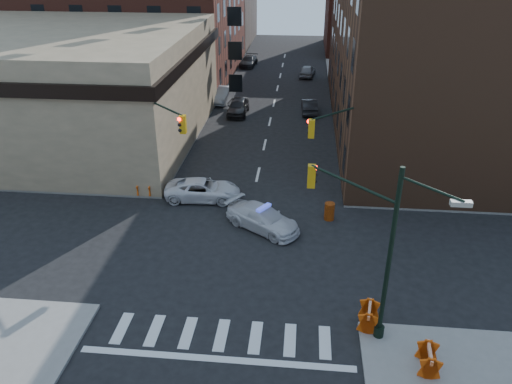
% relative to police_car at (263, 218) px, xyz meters
% --- Properties ---
extents(ground, '(140.00, 140.00, 0.00)m').
position_rel_police_car_xyz_m(ground, '(-1.01, -2.39, -0.69)').
color(ground, black).
rests_on(ground, ground).
extents(sidewalk_nw, '(34.00, 54.50, 0.15)m').
position_rel_police_car_xyz_m(sidewalk_nw, '(-24.01, 30.36, -0.62)').
color(sidewalk_nw, gray).
rests_on(sidewalk_nw, ground).
extents(sidewalk_ne, '(34.00, 54.50, 0.15)m').
position_rel_police_car_xyz_m(sidewalk_ne, '(21.99, 30.36, -0.62)').
color(sidewalk_ne, gray).
rests_on(sidewalk_ne, ground).
extents(bank_building, '(22.00, 22.00, 9.00)m').
position_rel_police_car_xyz_m(bank_building, '(-18.01, 14.11, 3.81)').
color(bank_building, tan).
rests_on(bank_building, ground).
extents(commercial_row_ne, '(14.00, 34.00, 14.00)m').
position_rel_police_car_xyz_m(commercial_row_ne, '(11.99, 20.11, 6.31)').
color(commercial_row_ne, '#533421').
rests_on(commercial_row_ne, ground).
extents(filler_ne, '(16.00, 16.00, 12.00)m').
position_rel_police_car_xyz_m(filler_ne, '(12.99, 55.61, 5.31)').
color(filler_ne, '#57261B').
rests_on(filler_ne, ground).
extents(signal_pole_se, '(5.40, 5.27, 8.00)m').
position_rel_police_car_xyz_m(signal_pole_se, '(5.02, -7.91, 3.92)').
color(signal_pole_se, black).
rests_on(signal_pole_se, sidewalk_se).
extents(signal_pole_nw, '(3.58, 3.67, 8.00)m').
position_rel_police_car_xyz_m(signal_pole_nw, '(-6.86, 2.94, 3.64)').
color(signal_pole_nw, black).
rests_on(signal_pole_nw, sidewalk_nw).
extents(signal_pole_ne, '(3.67, 3.58, 8.00)m').
position_rel_police_car_xyz_m(signal_pole_ne, '(4.82, 2.96, 3.64)').
color(signal_pole_ne, black).
rests_on(signal_pole_ne, sidewalk_ne).
extents(tree_ne_near, '(3.00, 3.00, 4.85)m').
position_rel_police_car_xyz_m(tree_ne_near, '(6.49, 23.61, 2.79)').
color(tree_ne_near, black).
rests_on(tree_ne_near, sidewalk_ne).
extents(tree_ne_far, '(3.00, 3.00, 4.85)m').
position_rel_police_car_xyz_m(tree_ne_far, '(6.49, 31.61, 2.79)').
color(tree_ne_far, black).
rests_on(tree_ne_far, sidewalk_ne).
extents(police_car, '(5.05, 4.27, 1.39)m').
position_rel_police_car_xyz_m(police_car, '(0.00, 0.00, 0.00)').
color(police_car, silver).
rests_on(police_car, ground).
extents(pickup, '(5.05, 2.51, 1.37)m').
position_rel_police_car_xyz_m(pickup, '(-4.28, 3.41, -0.01)').
color(pickup, silver).
rests_on(pickup, ground).
extents(parked_car_wnear, '(1.90, 4.60, 1.56)m').
position_rel_police_car_xyz_m(parked_car_wnear, '(-4.31, 21.55, 0.09)').
color(parked_car_wnear, black).
rests_on(parked_car_wnear, ground).
extents(parked_car_wfar, '(2.16, 4.84, 1.54)m').
position_rel_police_car_xyz_m(parked_car_wfar, '(-6.48, 25.56, 0.08)').
color(parked_car_wfar, gray).
rests_on(parked_car_wfar, ground).
extents(parked_car_wdeep, '(2.33, 4.82, 1.35)m').
position_rel_police_car_xyz_m(parked_car_wdeep, '(-5.60, 42.45, -0.02)').
color(parked_car_wdeep, black).
rests_on(parked_car_wdeep, ground).
extents(parked_car_enear, '(1.71, 4.29, 1.39)m').
position_rel_police_car_xyz_m(parked_car_enear, '(2.68, 22.74, 0.00)').
color(parked_car_enear, black).
rests_on(parked_car_enear, ground).
extents(parked_car_efar, '(2.22, 4.37, 1.43)m').
position_rel_police_car_xyz_m(parked_car_efar, '(2.40, 37.52, 0.02)').
color(parked_car_efar, gray).
rests_on(parked_car_efar, ground).
extents(pedestrian_a, '(0.77, 0.70, 1.75)m').
position_rel_police_car_xyz_m(pedestrian_a, '(-11.68, 3.61, 0.33)').
color(pedestrian_a, black).
rests_on(pedestrian_a, sidewalk_nw).
extents(pedestrian_b, '(0.86, 0.71, 1.63)m').
position_rel_police_car_xyz_m(pedestrian_b, '(-13.51, 4.22, 0.27)').
color(pedestrian_b, black).
rests_on(pedestrian_b, sidewalk_nw).
extents(pedestrian_c, '(1.03, 0.63, 1.64)m').
position_rel_police_car_xyz_m(pedestrian_c, '(-13.68, 5.89, 0.27)').
color(pedestrian_c, black).
rests_on(pedestrian_c, sidewalk_nw).
extents(barrel_road, '(0.75, 0.75, 1.10)m').
position_rel_police_car_xyz_m(barrel_road, '(3.99, 1.51, -0.14)').
color(barrel_road, '#CF6709').
rests_on(barrel_road, ground).
extents(barrel_bank, '(0.57, 0.57, 0.90)m').
position_rel_police_car_xyz_m(barrel_bank, '(-6.51, 3.75, -0.24)').
color(barrel_bank, '#D35E09').
rests_on(barrel_bank, ground).
extents(barricade_se_a, '(0.90, 1.46, 1.02)m').
position_rel_police_car_xyz_m(barricade_se_a, '(5.39, -8.09, -0.03)').
color(barricade_se_a, '#DC430A').
rests_on(barricade_se_a, sidewalk_se).
extents(barricade_se_b, '(0.78, 1.38, 0.99)m').
position_rel_police_car_xyz_m(barricade_se_b, '(7.49, -10.42, -0.05)').
color(barricade_se_b, '#D6460A').
rests_on(barricade_se_b, sidewalk_se).
extents(barricade_nw_a, '(1.10, 0.56, 0.82)m').
position_rel_police_car_xyz_m(barricade_nw_a, '(-8.21, 3.31, -0.13)').
color(barricade_nw_a, red).
rests_on(barricade_nw_a, sidewalk_nw).
extents(barricade_nw_b, '(1.23, 0.80, 0.85)m').
position_rel_police_car_xyz_m(barricade_nw_b, '(-9.51, 5.61, -0.12)').
color(barricade_nw_b, '#F15B0B').
rests_on(barricade_nw_b, sidewalk_nw).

